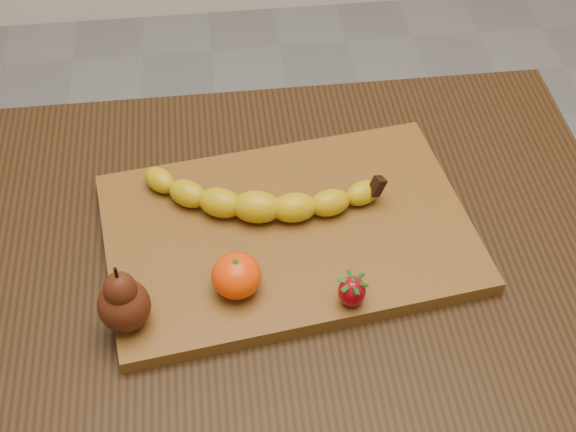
{
  "coord_description": "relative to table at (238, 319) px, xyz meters",
  "views": [
    {
      "loc": [
        -0.01,
        -0.62,
        1.52
      ],
      "look_at": [
        0.07,
        0.05,
        0.8
      ],
      "focal_mm": 50.0,
      "sensor_mm": 36.0,
      "label": 1
    }
  ],
  "objects": [
    {
      "name": "banana",
      "position": [
        0.03,
        0.07,
        0.14
      ],
      "size": [
        0.27,
        0.12,
        0.04
      ],
      "primitive_type": null,
      "rotation": [
        0.0,
        0.0,
        -0.21
      ],
      "color": "#C4A209",
      "rests_on": "cutting_board"
    },
    {
      "name": "pear",
      "position": [
        -0.12,
        -0.07,
        0.16
      ],
      "size": [
        0.07,
        0.07,
        0.09
      ],
      "primitive_type": null,
      "rotation": [
        0.0,
        0.0,
        -0.24
      ],
      "color": "#481C0B",
      "rests_on": "cutting_board"
    },
    {
      "name": "mandarin",
      "position": [
        0.0,
        -0.04,
        0.14
      ],
      "size": [
        0.07,
        0.07,
        0.05
      ],
      "primitive_type": "ellipsoid",
      "rotation": [
        0.0,
        0.0,
        -0.13
      ],
      "color": "#F43C02",
      "rests_on": "cutting_board"
    },
    {
      "name": "table",
      "position": [
        0.0,
        0.0,
        0.0
      ],
      "size": [
        1.0,
        0.7,
        0.76
      ],
      "color": "black",
      "rests_on": "ground"
    },
    {
      "name": "cutting_board",
      "position": [
        0.07,
        0.05,
        0.11
      ],
      "size": [
        0.48,
        0.36,
        0.02
      ],
      "primitive_type": "cube",
      "rotation": [
        0.0,
        0.0,
        0.13
      ],
      "color": "brown",
      "rests_on": "table"
    },
    {
      "name": "strawberry",
      "position": [
        0.13,
        -0.07,
        0.14
      ],
      "size": [
        0.04,
        0.04,
        0.04
      ],
      "primitive_type": null,
      "rotation": [
        0.0,
        0.0,
        -0.39
      ],
      "color": "#9A040E",
      "rests_on": "cutting_board"
    }
  ]
}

